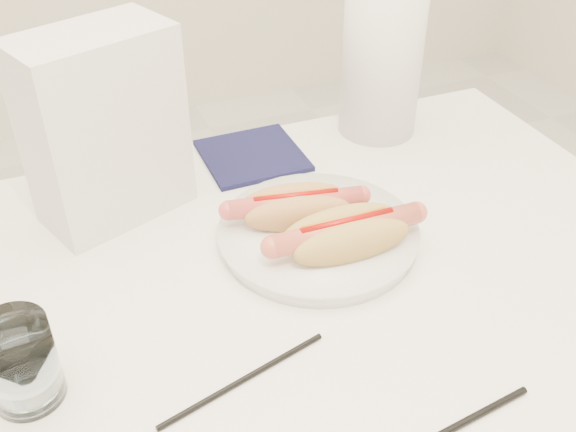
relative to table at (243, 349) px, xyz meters
name	(u,v)px	position (x,y,z in m)	size (l,w,h in m)	color
table	(243,349)	(0.00, 0.00, 0.00)	(1.20, 0.80, 0.75)	white
plate	(318,236)	(0.14, 0.09, 0.07)	(0.25, 0.25, 0.02)	white
hotdog_left	(296,207)	(0.12, 0.11, 0.10)	(0.18, 0.09, 0.05)	tan
hotdog_right	(346,235)	(0.15, 0.03, 0.10)	(0.19, 0.08, 0.05)	tan
water_glass	(20,362)	(-0.23, -0.03, 0.11)	(0.07, 0.07, 0.10)	white
chopstick_near	(244,379)	(-0.03, -0.10, 0.06)	(0.01, 0.01, 0.20)	black
napkin_box	(104,128)	(-0.09, 0.26, 0.19)	(0.19, 0.11, 0.26)	silver
navy_napkin	(252,155)	(0.13, 0.32, 0.06)	(0.15, 0.15, 0.01)	black
paper_towel_roll	(383,48)	(0.35, 0.33, 0.20)	(0.13, 0.13, 0.28)	white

